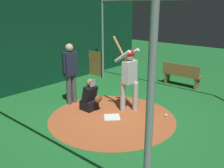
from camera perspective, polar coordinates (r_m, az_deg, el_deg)
ground_plane at (r=6.76m, az=0.00°, el=-7.71°), size 27.84×27.84×0.00m
dirt_circle at (r=6.76m, az=0.00°, el=-7.68°), size 3.39×3.39×0.01m
home_plate at (r=6.76m, az=0.00°, el=-7.61°), size 0.59×0.59×0.01m
batter at (r=6.87m, az=3.95°, el=2.19°), size 0.68×0.49×2.10m
catcher at (r=7.14m, az=-5.04°, el=-3.20°), size 0.58×0.40×0.94m
umpire at (r=7.53m, az=-9.52°, el=3.11°), size 0.23×0.49×1.84m
back_wall at (r=9.13m, az=-18.78°, el=10.40°), size 0.23×11.84×3.78m
cage_frame at (r=6.17m, az=0.00°, el=10.93°), size 5.68×5.46×3.12m
bat_rack at (r=10.89m, az=-4.55°, el=4.70°), size 1.18×0.20×1.05m
bench at (r=9.62m, az=15.60°, el=2.05°), size 1.44×0.36×0.85m
baseball_0 at (r=6.96m, az=12.28°, el=-7.00°), size 0.07×0.07×0.07m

